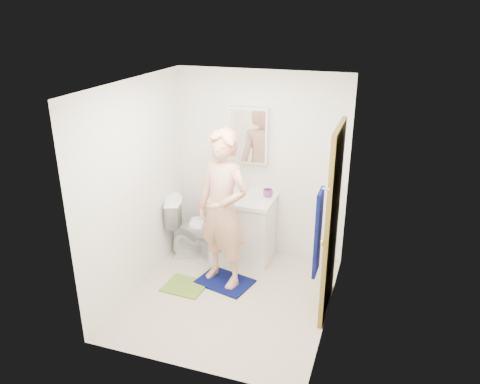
% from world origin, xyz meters
% --- Properties ---
extents(floor, '(2.20, 2.40, 0.02)m').
position_xyz_m(floor, '(0.00, 0.00, -0.01)').
color(floor, beige).
rests_on(floor, ground).
extents(ceiling, '(2.20, 2.40, 0.02)m').
position_xyz_m(ceiling, '(0.00, 0.00, 2.41)').
color(ceiling, white).
rests_on(ceiling, ground).
extents(wall_back, '(2.20, 0.02, 2.40)m').
position_xyz_m(wall_back, '(0.00, 1.21, 1.20)').
color(wall_back, white).
rests_on(wall_back, ground).
extents(wall_front, '(2.20, 0.02, 2.40)m').
position_xyz_m(wall_front, '(0.00, -1.21, 1.20)').
color(wall_front, white).
rests_on(wall_front, ground).
extents(wall_left, '(0.02, 2.40, 2.40)m').
position_xyz_m(wall_left, '(-1.11, 0.00, 1.20)').
color(wall_left, white).
rests_on(wall_left, ground).
extents(wall_right, '(0.02, 2.40, 2.40)m').
position_xyz_m(wall_right, '(1.11, 0.00, 1.20)').
color(wall_right, white).
rests_on(wall_right, ground).
extents(vanity_cabinet, '(0.75, 0.55, 0.80)m').
position_xyz_m(vanity_cabinet, '(-0.15, 0.91, 0.40)').
color(vanity_cabinet, white).
rests_on(vanity_cabinet, floor).
extents(countertop, '(0.79, 0.59, 0.05)m').
position_xyz_m(countertop, '(-0.15, 0.91, 0.83)').
color(countertop, white).
rests_on(countertop, vanity_cabinet).
extents(sink_basin, '(0.40, 0.40, 0.03)m').
position_xyz_m(sink_basin, '(-0.15, 0.91, 0.84)').
color(sink_basin, white).
rests_on(sink_basin, countertop).
extents(faucet, '(0.03, 0.03, 0.12)m').
position_xyz_m(faucet, '(-0.15, 1.09, 0.91)').
color(faucet, silver).
rests_on(faucet, countertop).
extents(medicine_cabinet, '(0.50, 0.12, 0.70)m').
position_xyz_m(medicine_cabinet, '(-0.15, 1.14, 1.60)').
color(medicine_cabinet, white).
rests_on(medicine_cabinet, wall_back).
extents(mirror_panel, '(0.46, 0.01, 0.66)m').
position_xyz_m(mirror_panel, '(-0.15, 1.08, 1.60)').
color(mirror_panel, white).
rests_on(mirror_panel, wall_back).
extents(door, '(0.05, 0.80, 2.05)m').
position_xyz_m(door, '(1.07, 0.15, 1.02)').
color(door, olive).
rests_on(door, ground).
extents(door_knob, '(0.07, 0.07, 0.07)m').
position_xyz_m(door_knob, '(1.03, -0.17, 0.95)').
color(door_knob, gold).
rests_on(door_knob, door).
extents(towel, '(0.03, 0.24, 0.80)m').
position_xyz_m(towel, '(1.03, -0.57, 1.25)').
color(towel, '#080F4E').
rests_on(towel, wall_right).
extents(towel_hook, '(0.06, 0.02, 0.02)m').
position_xyz_m(towel_hook, '(1.07, -0.57, 1.67)').
color(towel_hook, silver).
rests_on(towel_hook, wall_right).
extents(toilet, '(0.90, 0.69, 0.81)m').
position_xyz_m(toilet, '(-0.74, 0.80, 0.41)').
color(toilet, white).
rests_on(toilet, floor).
extents(bath_mat, '(0.72, 0.59, 0.02)m').
position_xyz_m(bath_mat, '(-0.16, 0.25, 0.01)').
color(bath_mat, '#080F4E').
rests_on(bath_mat, floor).
extents(green_rug, '(0.50, 0.43, 0.02)m').
position_xyz_m(green_rug, '(-0.57, 0.01, 0.01)').
color(green_rug, olive).
rests_on(green_rug, floor).
extents(soap_dispenser, '(0.09, 0.09, 0.17)m').
position_xyz_m(soap_dispenser, '(-0.45, 0.86, 0.93)').
color(soap_dispenser, '#B87455').
rests_on(soap_dispenser, countertop).
extents(toothbrush_cup, '(0.15, 0.15, 0.10)m').
position_xyz_m(toothbrush_cup, '(0.14, 1.03, 0.90)').
color(toothbrush_cup, '#813B81').
rests_on(toothbrush_cup, countertop).
extents(man, '(0.79, 0.66, 1.86)m').
position_xyz_m(man, '(-0.17, 0.26, 0.95)').
color(man, '#DEA07D').
rests_on(man, bath_mat).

